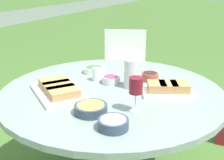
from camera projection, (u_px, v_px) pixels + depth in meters
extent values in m
cylinder|color=#4C4C51|center=(112.00, 142.00, 1.88)|extent=(0.11, 0.11, 0.69)
cylinder|color=gray|center=(112.00, 92.00, 1.76)|extent=(1.38, 1.38, 0.03)
cube|color=white|center=(124.00, 75.00, 2.92)|extent=(0.54, 0.55, 0.04)
cube|color=white|center=(125.00, 49.00, 3.02)|extent=(0.17, 0.43, 0.42)
cylinder|color=white|center=(103.00, 102.00, 2.84)|extent=(0.03, 0.03, 0.43)
cylinder|color=white|center=(142.00, 104.00, 2.80)|extent=(0.03, 0.03, 0.43)
cylinder|color=white|center=(107.00, 89.00, 3.19)|extent=(0.03, 0.03, 0.43)
cylinder|color=white|center=(142.00, 90.00, 3.15)|extent=(0.03, 0.03, 0.43)
cylinder|color=silver|center=(131.00, 74.00, 1.75)|extent=(0.09, 0.09, 0.18)
cone|color=silver|center=(134.00, 60.00, 1.76)|extent=(0.02, 0.02, 0.02)
cylinder|color=silver|center=(135.00, 111.00, 1.45)|extent=(0.06, 0.06, 0.01)
cylinder|color=silver|center=(135.00, 102.00, 1.44)|extent=(0.01, 0.01, 0.10)
cylinder|color=maroon|center=(136.00, 85.00, 1.41)|extent=(0.07, 0.07, 0.08)
cube|color=white|center=(59.00, 92.00, 1.67)|extent=(0.44, 0.46, 0.02)
cube|color=#B2844C|center=(54.00, 83.00, 1.74)|extent=(0.22, 0.21, 0.04)
cube|color=#B2844C|center=(59.00, 87.00, 1.66)|extent=(0.22, 0.21, 0.04)
cube|color=#B2844C|center=(63.00, 92.00, 1.59)|extent=(0.22, 0.21, 0.04)
cube|color=white|center=(168.00, 92.00, 1.67)|extent=(0.28, 0.35, 0.02)
cube|color=#B2844C|center=(157.00, 87.00, 1.66)|extent=(0.15, 0.14, 0.05)
cube|color=#B2844C|center=(168.00, 87.00, 1.66)|extent=(0.15, 0.14, 0.05)
cube|color=#B2844C|center=(180.00, 87.00, 1.66)|extent=(0.15, 0.14, 0.05)
cylinder|color=#334256|center=(91.00, 109.00, 1.43)|extent=(0.17, 0.17, 0.05)
cylinder|color=#E0C147|center=(91.00, 106.00, 1.42)|extent=(0.14, 0.14, 0.02)
cylinder|color=white|center=(94.00, 70.00, 2.05)|extent=(0.15, 0.15, 0.04)
cylinder|color=#387533|center=(94.00, 68.00, 2.04)|extent=(0.12, 0.12, 0.02)
cylinder|color=#B74733|center=(150.00, 77.00, 1.89)|extent=(0.11, 0.11, 0.05)
cylinder|color=#2D231E|center=(150.00, 74.00, 1.89)|extent=(0.09, 0.09, 0.02)
cylinder|color=silver|center=(111.00, 80.00, 1.84)|extent=(0.12, 0.12, 0.05)
cylinder|color=#D6385B|center=(111.00, 78.00, 1.84)|extent=(0.10, 0.10, 0.02)
cylinder|color=#334256|center=(113.00, 124.00, 1.28)|extent=(0.14, 0.14, 0.05)
cylinder|color=silver|center=(113.00, 121.00, 1.27)|extent=(0.12, 0.12, 0.02)
cylinder|color=silver|center=(97.00, 74.00, 1.88)|extent=(0.06, 0.06, 0.09)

